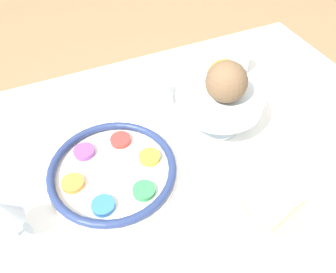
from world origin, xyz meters
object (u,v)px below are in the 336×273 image
Objects in this scene: coconut at (226,82)px; orange_fruit at (224,77)px; cup_mid at (238,61)px; seder_plate at (113,170)px; wine_glass at (0,212)px; bread_plate at (266,198)px; fruit_stand at (219,101)px; cup_near at (162,92)px.

orange_fruit is at bearing 68.37° from coconut.
cup_mid is at bearing 46.08° from orange_fruit.
wine_glass is at bearing -162.61° from seder_plate.
wine_glass is 0.55m from bread_plate.
fruit_stand reaches higher than cup_mid.
wine_glass is (-0.23, -0.07, 0.09)m from seder_plate.
coconut is (0.32, 0.03, 0.14)m from seder_plate.
orange_fruit is 0.27m from cup_mid.
coconut reaches higher than wine_glass.
orange_fruit reaches higher than seder_plate.
cup_mid is at bearing 66.10° from bread_plate.
fruit_stand is 0.26m from cup_mid.
bread_plate is (0.53, -0.14, -0.09)m from wine_glass.
cup_mid is at bearing 25.29° from seder_plate.
orange_fruit is at bearing 36.86° from fruit_stand.
bread_plate is 0.41m from cup_near.
wine_glass is 0.79m from cup_mid.
cup_near reaches higher than seder_plate.
wine_glass is 1.78× the size of cup_mid.
seder_plate is at bearing -154.71° from cup_mid.
cup_mid is (0.28, 0.04, 0.00)m from cup_near.
cup_mid reaches higher than bread_plate.
cup_near is at bearing 130.74° from orange_fruit.
wine_glass is 1.36× the size of coconut.
orange_fruit reaches higher than bread_plate.
seder_plate is 1.36× the size of fruit_stand.
cup_near is 0.29m from cup_mid.
seder_plate is at bearing -170.83° from fruit_stand.
cup_near reaches higher than bread_plate.
fruit_stand reaches higher than cup_near.
orange_fruit reaches higher than fruit_stand.
cup_near is (-0.10, 0.16, -0.12)m from coconut.
cup_mid is at bearing 45.59° from fruit_stand.
bread_plate is (-0.02, -0.26, -0.07)m from fruit_stand.
orange_fruit is at bearing -49.26° from cup_near.
fruit_stand is 0.08m from coconut.
wine_glass is 0.80× the size of bread_plate.
fruit_stand is 2.87× the size of cup_mid.
cup_near is (0.21, 0.19, 0.02)m from seder_plate.
coconut reaches higher than seder_plate.
seder_plate is 2.20× the size of wine_glass.
fruit_stand is (0.32, 0.05, 0.07)m from seder_plate.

